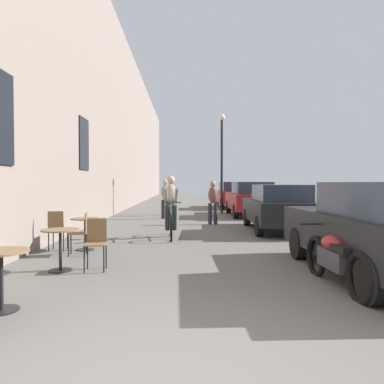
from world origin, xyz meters
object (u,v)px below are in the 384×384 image
(pedestrian_mid, at_px, (165,197))
(parked_car_second, at_px, (278,207))
(cafe_table_near, at_px, (1,267))
(cyclist_on_bicycle, at_px, (171,208))
(parked_car_third, at_px, (250,198))
(parked_car_fourth, at_px, (233,195))
(cafe_chair_far_toward_wall, at_px, (57,228))
(parked_motorcycle, at_px, (336,259))
(parked_car_nearest, at_px, (381,229))
(cafe_table_far, at_px, (85,227))
(cafe_chair_far_toward_street, at_px, (81,230))
(pedestrian_near, at_px, (213,200))
(cafe_table_mid, at_px, (60,241))
(pedestrian_far, at_px, (171,196))
(street_lamp, at_px, (222,150))
(cafe_chair_mid_toward_street, at_px, (96,240))

(pedestrian_mid, xyz_separation_m, parked_car_second, (3.73, -4.14, -0.17))
(cafe_table_near, relative_size, cyclist_on_bicycle, 0.41)
(parked_car_third, xyz_separation_m, parked_car_fourth, (-0.08, 5.21, 0.01))
(cafe_chair_far_toward_wall, xyz_separation_m, parked_motorcycle, (5.05, -3.04, -0.11))
(parked_car_nearest, bearing_deg, cafe_table_far, 153.78)
(cafe_chair_far_toward_wall, relative_size, parked_car_third, 0.20)
(cafe_chair_far_toward_street, height_order, cyclist_on_bicycle, cyclist_on_bicycle)
(cafe_chair_far_toward_street, bearing_deg, cafe_chair_far_toward_wall, 142.64)
(pedestrian_near, xyz_separation_m, parked_motorcycle, (1.16, -8.29, -0.49))
(cafe_table_near, height_order, cafe_table_mid, same)
(pedestrian_mid, bearing_deg, cafe_table_far, -101.16)
(pedestrian_far, bearing_deg, cafe_chair_far_toward_street, -99.30)
(cafe_chair_far_toward_street, height_order, pedestrian_mid, pedestrian_mid)
(cafe_table_near, xyz_separation_m, pedestrian_far, (1.56, 12.90, 0.41))
(cafe_table_far, height_order, street_lamp, street_lamp)
(cyclist_on_bicycle, bearing_deg, parked_car_second, 22.22)
(pedestrian_near, bearing_deg, cafe_table_far, -122.45)
(cafe_table_far, bearing_deg, parked_car_nearest, -26.22)
(cafe_table_near, bearing_deg, cafe_table_far, 90.92)
(cafe_table_far, bearing_deg, cafe_chair_far_toward_wall, -172.79)
(cafe_table_mid, bearing_deg, pedestrian_near, 66.11)
(parked_car_nearest, distance_m, parked_motorcycle, 1.10)
(cafe_table_far, bearing_deg, cafe_chair_far_toward_street, -82.75)
(pedestrian_mid, xyz_separation_m, parked_motorcycle, (2.99, -10.48, -0.52))
(cafe_chair_mid_toward_street, height_order, pedestrian_far, pedestrian_far)
(cafe_table_near, bearing_deg, pedestrian_mid, 83.07)
(cafe_chair_mid_toward_street, relative_size, cafe_chair_far_toward_wall, 1.00)
(cafe_table_near, height_order, pedestrian_near, pedestrian_near)
(cafe_chair_mid_toward_street, xyz_separation_m, street_lamp, (3.41, 12.00, 2.59))
(cafe_table_far, relative_size, parked_car_third, 0.16)
(cafe_chair_mid_toward_street, relative_size, cafe_table_far, 1.24)
(cafe_chair_mid_toward_street, bearing_deg, cafe_table_near, -106.73)
(cafe_chair_far_toward_wall, relative_size, parked_car_fourth, 0.20)
(pedestrian_near, bearing_deg, parked_car_third, 60.34)
(pedestrian_mid, height_order, parked_car_third, pedestrian_mid)
(parked_motorcycle, bearing_deg, cafe_chair_far_toward_street, 150.03)
(street_lamp, relative_size, parked_car_third, 1.12)
(parked_car_second, xyz_separation_m, parked_motorcycle, (-0.74, -6.34, -0.35))
(cafe_chair_mid_toward_street, bearing_deg, cafe_table_far, 109.67)
(cafe_chair_mid_toward_street, height_order, pedestrian_mid, pedestrian_mid)
(cafe_chair_mid_toward_street, xyz_separation_m, pedestrian_far, (0.92, 10.80, 0.41))
(cafe_table_mid, xyz_separation_m, cafe_table_far, (-0.10, 2.03, 0.00))
(pedestrian_near, bearing_deg, parked_car_fourth, 77.64)
(parked_car_second, distance_m, parked_motorcycle, 6.39)
(cyclist_on_bicycle, bearing_deg, parked_car_third, 63.38)
(parked_car_nearest, bearing_deg, pedestrian_near, 104.80)
(pedestrian_far, bearing_deg, parked_car_third, -3.06)
(pedestrian_near, distance_m, parked_car_second, 2.72)
(parked_car_third, bearing_deg, cafe_table_near, -112.28)
(pedestrian_far, height_order, parked_car_third, pedestrian_far)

